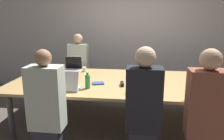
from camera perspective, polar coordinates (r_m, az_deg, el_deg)
ground_plane at (r=3.74m, az=2.61°, el=-13.94°), size 24.00×24.00×0.00m
curtain_wall at (r=5.25m, az=4.45°, el=9.94°), size 12.00×0.06×2.80m
conference_table at (r=3.47m, az=2.73°, el=-3.65°), size 3.47×1.59×0.75m
laptop_far_left at (r=4.21m, az=-10.11°, el=0.94°), size 0.32×0.25×0.26m
person_far_left at (r=4.68m, az=-8.66°, el=0.45°), size 0.40×0.24×1.40m
cup_far_left at (r=4.08m, az=-7.23°, el=0.19°), size 0.08×0.08×0.08m
laptop_near_right at (r=2.91m, az=22.08°, el=-5.73°), size 0.31×0.22×0.22m
person_near_right at (r=2.61m, az=23.07°, el=-10.83°), size 0.40×0.24×1.42m
bottle_near_right at (r=3.08m, az=25.76°, el=-4.44°), size 0.08×0.08×0.22m
laptop_near_midright at (r=2.82m, az=9.54°, el=-5.38°), size 0.31×0.25×0.25m
person_near_midright at (r=2.54m, az=8.22°, el=-10.37°), size 0.40×0.24×1.42m
cup_near_midright at (r=2.90m, az=4.85°, el=-5.22°), size 0.08×0.08×0.09m
laptop_near_left at (r=3.07m, az=-11.65°, el=-3.80°), size 0.34×0.28×0.27m
person_near_left at (r=2.69m, az=-16.66°, el=-10.07°), size 0.40×0.24×1.39m
bottle_near_left at (r=3.10m, az=-6.39°, el=-2.98°), size 0.07×0.07×0.23m
stapler at (r=3.22m, az=2.65°, el=-3.64°), size 0.07×0.16×0.05m
notebook at (r=3.31m, az=-3.62°, el=-3.48°), size 0.20×0.17×0.02m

